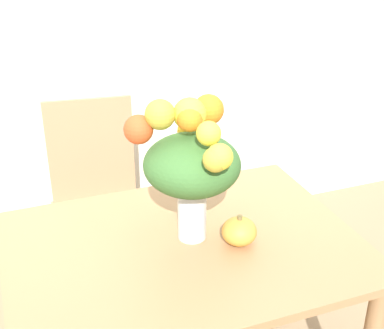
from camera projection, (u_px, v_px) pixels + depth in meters
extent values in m
cube|color=#9E754C|center=(184.00, 248.00, 1.79)|extent=(1.17, 0.85, 0.03)
cylinder|color=#9E754C|center=(27.00, 301.00, 2.09)|extent=(0.06, 0.06, 0.70)
cylinder|color=#9E754C|center=(265.00, 246.00, 2.42)|extent=(0.06, 0.06, 0.70)
cylinder|color=silver|center=(192.00, 210.00, 1.78)|extent=(0.10, 0.10, 0.21)
cylinder|color=silver|center=(192.00, 223.00, 1.80)|extent=(0.09, 0.09, 0.10)
cylinder|color=#38662D|center=(197.00, 198.00, 1.77)|extent=(0.01, 0.01, 0.27)
cylinder|color=#38662D|center=(192.00, 196.00, 1.78)|extent=(0.01, 0.01, 0.27)
cylinder|color=#38662D|center=(186.00, 198.00, 1.76)|extent=(0.00, 0.01, 0.27)
cylinder|color=#38662D|center=(189.00, 201.00, 1.74)|extent=(0.00, 0.00, 0.27)
cylinder|color=#38662D|center=(196.00, 201.00, 1.75)|extent=(0.01, 0.00, 0.27)
ellipsoid|color=#38662D|center=(192.00, 164.00, 1.70)|extent=(0.31, 0.31, 0.19)
sphere|color=yellow|center=(220.00, 157.00, 1.52)|extent=(0.08, 0.08, 0.08)
sphere|color=yellow|center=(190.00, 131.00, 1.79)|extent=(0.09, 0.09, 0.09)
sphere|color=#AD9E33|center=(215.00, 160.00, 1.52)|extent=(0.08, 0.08, 0.08)
sphere|color=orange|center=(190.00, 119.00, 1.64)|extent=(0.08, 0.08, 0.08)
sphere|color=#AD9E33|center=(160.00, 115.00, 1.64)|extent=(0.10, 0.10, 0.10)
sphere|color=yellow|center=(209.00, 133.00, 1.57)|extent=(0.08, 0.08, 0.08)
sphere|color=orange|center=(209.00, 110.00, 1.76)|extent=(0.10, 0.10, 0.10)
sphere|color=#D64C23|center=(139.00, 129.00, 1.66)|extent=(0.09, 0.09, 0.09)
sphere|color=yellow|center=(190.00, 114.00, 1.66)|extent=(0.10, 0.10, 0.10)
ellipsoid|color=gold|center=(239.00, 231.00, 1.77)|extent=(0.12, 0.12, 0.09)
cylinder|color=brown|center=(240.00, 218.00, 1.74)|extent=(0.02, 0.02, 0.02)
cube|color=#9E7A56|center=(99.00, 221.00, 2.43)|extent=(0.47, 0.47, 0.02)
cylinder|color=#9E7A56|center=(67.00, 290.00, 2.35)|extent=(0.04, 0.04, 0.44)
cylinder|color=#9E7A56|center=(143.00, 278.00, 2.42)|extent=(0.04, 0.04, 0.44)
cylinder|color=#9E7A56|center=(65.00, 246.00, 2.65)|extent=(0.04, 0.04, 0.44)
cylinder|color=#9E7A56|center=(133.00, 237.00, 2.72)|extent=(0.04, 0.04, 0.44)
cube|color=#9E7A56|center=(91.00, 150.00, 2.49)|extent=(0.40, 0.07, 0.51)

